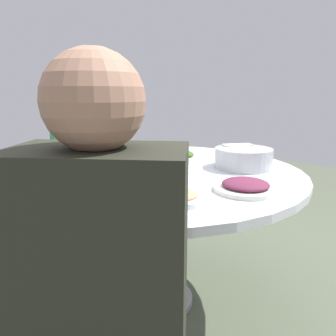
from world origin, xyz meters
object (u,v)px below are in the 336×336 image
object	(u,v)px
tea_cup_near	(47,169)
diner_left	(103,273)
dish_stirfry	(67,160)
soup_bowl	(95,185)
dish_eggplant	(246,186)
dish_tofu_braise	(107,153)
dish_shrimp	(178,196)
round_dining_table	(158,191)
dish_greens	(181,156)
green_bottle	(56,160)
rice_bowl	(243,158)
tea_cup_far	(236,150)

from	to	relation	value
tea_cup_near	diner_left	xyz separation A→B (m)	(0.86, -0.25, -0.03)
dish_stirfry	tea_cup_near	bearing A→B (deg)	-45.76
soup_bowl	diner_left	world-z (taller)	diner_left
dish_eggplant	dish_stirfry	world-z (taller)	dish_eggplant
dish_tofu_braise	dish_eggplant	bearing A→B (deg)	-0.47
soup_bowl	tea_cup_near	distance (m)	0.37
dish_shrimp	tea_cup_near	size ratio (longest dim) A/B	2.90
dish_eggplant	dish_stirfry	xyz separation A→B (m)	(-0.92, -0.27, -0.00)
round_dining_table	diner_left	size ratio (longest dim) A/B	1.83
round_dining_table	dish_eggplant	xyz separation A→B (m)	(0.49, 0.01, 0.13)
dish_eggplant	diner_left	size ratio (longest dim) A/B	0.32
round_dining_table	tea_cup_near	bearing A→B (deg)	-119.38
soup_bowl	tea_cup_near	xyz separation A→B (m)	(-0.36, -0.03, 0.00)
dish_greens	tea_cup_near	bearing A→B (deg)	-103.60
dish_greens	green_bottle	size ratio (longest dim) A/B	0.90
dish_greens	dish_eggplant	bearing A→B (deg)	-22.94
dish_shrimp	green_bottle	xyz separation A→B (m)	(-0.51, -0.20, 0.08)
tea_cup_near	round_dining_table	bearing A→B (deg)	60.62
dish_tofu_braise	dish_greens	xyz separation A→B (m)	(0.39, 0.24, 0.00)
round_dining_table	dish_greens	bearing A→B (deg)	108.05
dish_eggplant	dish_greens	size ratio (longest dim) A/B	1.15
dish_tofu_braise	dish_shrimp	size ratio (longest dim) A/B	0.94
green_bottle	rice_bowl	bearing A→B (deg)	63.49
rice_bowl	dish_greens	bearing A→B (deg)	-167.84
dish_stirfry	dish_shrimp	size ratio (longest dim) A/B	1.06
tea_cup_far	diner_left	world-z (taller)	diner_left
round_dining_table	diner_left	bearing A→B (deg)	-48.78
dish_greens	tea_cup_far	distance (m)	0.36
rice_bowl	dish_tofu_braise	size ratio (longest dim) A/B	1.48
dish_tofu_braise	tea_cup_near	world-z (taller)	tea_cup_near
soup_bowl	dish_stirfry	size ratio (longest dim) A/B	1.32
round_dining_table	soup_bowl	xyz separation A→B (m)	(0.11, -0.42, 0.14)
tea_cup_far	dish_eggplant	bearing A→B (deg)	-52.87
soup_bowl	tea_cup_far	distance (m)	1.01
dish_stirfry	dish_shrimp	xyz separation A→B (m)	(0.82, 0.00, -0.00)
soup_bowl	dish_stirfry	bearing A→B (deg)	164.16
soup_bowl	dish_shrimp	xyz separation A→B (m)	(0.28, 0.16, -0.01)
round_dining_table	green_bottle	size ratio (longest dim) A/B	5.91
soup_bowl	dish_tofu_braise	distance (m)	0.73
rice_bowl	green_bottle	bearing A→B (deg)	-116.51
dish_eggplant	diner_left	xyz separation A→B (m)	(0.12, -0.70, -0.02)
green_bottle	dish_eggplant	bearing A→B (deg)	37.09
diner_left	dish_stirfry	bearing A→B (deg)	157.36
soup_bowl	dish_greens	size ratio (longest dim) A/B	1.34
round_dining_table	tea_cup_far	xyz separation A→B (m)	(0.05, 0.59, 0.14)
rice_bowl	green_bottle	world-z (taller)	green_bottle
dish_eggplant	dish_shrimp	bearing A→B (deg)	-110.62
soup_bowl	tea_cup_near	world-z (taller)	soup_bowl
dish_shrimp	dish_eggplant	bearing A→B (deg)	69.38
round_dining_table	tea_cup_near	world-z (taller)	tea_cup_near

